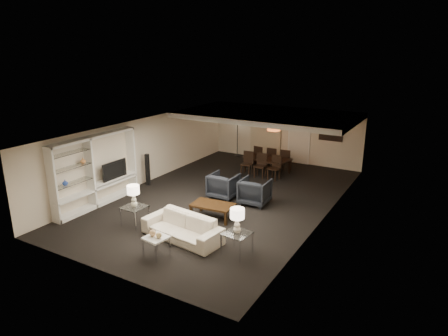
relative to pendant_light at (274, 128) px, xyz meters
name	(u,v)px	position (x,y,z in m)	size (l,w,h in m)	color
floor	(224,198)	(-0.30, -3.50, -1.92)	(11.00, 11.00, 0.00)	black
ceiling	(224,127)	(-0.30, -3.50, 0.58)	(7.00, 11.00, 0.02)	silver
wall_back	(285,134)	(-0.30, 2.00, -0.67)	(7.00, 0.02, 2.50)	beige
wall_front	(102,224)	(-0.30, -9.00, -0.67)	(7.00, 0.02, 2.50)	beige
wall_left	(145,151)	(-3.80, -3.50, -0.67)	(0.02, 11.00, 2.50)	beige
wall_right	(326,180)	(3.20, -3.50, -0.67)	(0.02, 11.00, 2.50)	beige
ceiling_soffit	(267,115)	(-0.30, 0.00, 0.48)	(7.00, 4.00, 0.20)	silver
curtains	(266,133)	(-1.20, 1.92, -0.72)	(1.50, 0.12, 2.40)	beige
door	(299,140)	(0.40, 1.97, -0.87)	(0.90, 0.05, 2.10)	silver
painting	(331,133)	(1.80, 1.96, -0.37)	(0.95, 0.04, 0.65)	#142D38
media_unit	(96,171)	(-3.61, -6.10, -0.74)	(0.38, 3.40, 2.35)	white
pendant_light	(274,128)	(0.00, 0.00, 0.00)	(0.52, 0.52, 0.24)	#D8591E
sofa	(182,227)	(0.23, -6.71, -1.58)	(2.31, 0.90, 0.68)	beige
coffee_table	(213,211)	(0.23, -5.11, -1.69)	(1.27, 0.74, 0.45)	black
armchair_left	(224,185)	(-0.37, -3.41, -1.49)	(0.92, 0.95, 0.86)	black
armchair_right	(255,191)	(0.83, -3.41, -1.49)	(0.92, 0.95, 0.86)	black
side_table_left	(135,216)	(-1.47, -6.71, -1.62)	(0.63, 0.63, 0.59)	white
side_table_right	(237,243)	(1.93, -6.71, -1.62)	(0.63, 0.63, 0.59)	silver
table_lamp_left	(134,196)	(-1.47, -6.71, -1.00)	(0.36, 0.36, 0.66)	beige
table_lamp_right	(237,221)	(1.93, -6.71, -1.00)	(0.36, 0.36, 0.66)	#F5E7CF
marble_table	(156,247)	(0.23, -7.81, -1.66)	(0.53, 0.53, 0.53)	silver
gold_gourd_a	(153,233)	(0.13, -7.81, -1.31)	(0.17, 0.17, 0.17)	tan
gold_gourd_b	(159,235)	(0.33, -7.81, -1.32)	(0.15, 0.15, 0.15)	tan
television	(112,170)	(-3.58, -5.42, -0.87)	(0.14, 1.05, 0.61)	black
vase_blue	(65,183)	(-3.61, -7.32, -0.77)	(0.17, 0.17, 0.18)	#2847AE
vase_amber	(83,161)	(-3.61, -6.58, -0.27)	(0.17, 0.17, 0.18)	#D28446
floor_speaker	(148,170)	(-3.50, -3.73, -1.31)	(0.13, 0.13, 1.22)	black
dining_table	(267,165)	(-0.21, -0.11, -1.60)	(1.84, 1.03, 0.65)	black
chair_nl	(247,164)	(-0.81, -0.76, -1.44)	(0.45, 0.45, 0.96)	black
chair_nm	(260,166)	(-0.21, -0.76, -1.44)	(0.45, 0.45, 0.96)	black
chair_nr	(274,168)	(0.39, -0.76, -1.44)	(0.45, 0.45, 0.96)	black
chair_fl	(260,156)	(-0.81, 0.54, -1.44)	(0.45, 0.45, 0.96)	black
chair_fm	(273,158)	(-0.21, 0.54, -1.44)	(0.45, 0.45, 0.96)	black
chair_fr	(286,160)	(0.39, 0.54, -1.44)	(0.45, 0.45, 0.96)	black
floor_lamp	(237,137)	(-2.57, 1.70, -0.99)	(0.27, 0.27, 1.86)	black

